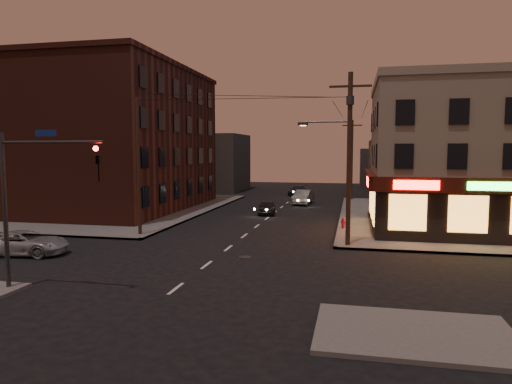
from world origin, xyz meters
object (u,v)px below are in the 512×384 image
(suv_cross, at_px, (24,243))
(sedan_far, at_px, (298,190))
(sedan_near, at_px, (267,207))
(sedan_mid, at_px, (303,197))
(fire_hydrant, at_px, (343,223))

(suv_cross, distance_m, sedan_far, 37.92)
(suv_cross, relative_size, sedan_near, 1.29)
(suv_cross, bearing_deg, sedan_far, -23.65)
(suv_cross, bearing_deg, sedan_near, -35.77)
(suv_cross, distance_m, sedan_mid, 29.60)
(sedan_mid, xyz_separation_m, sedan_far, (-1.74, 9.49, -0.13))
(suv_cross, xyz_separation_m, sedan_near, (9.96, 18.51, -0.03))
(fire_hydrant, bearing_deg, sedan_mid, 106.39)
(sedan_near, distance_m, fire_hydrant, 9.91)
(sedan_far, bearing_deg, sedan_mid, -72.06)
(suv_cross, xyz_separation_m, sedan_mid, (12.29, 26.93, 0.10))
(sedan_mid, bearing_deg, sedan_far, 106.72)
(suv_cross, distance_m, fire_hydrant, 20.35)
(sedan_far, bearing_deg, fire_hydrant, -68.30)
(sedan_far, xyz_separation_m, fire_hydrant, (6.31, -25.03, -0.05))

